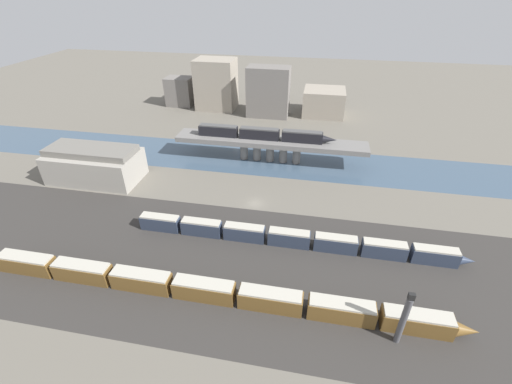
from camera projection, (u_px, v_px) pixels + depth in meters
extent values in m
plane|color=#666056|center=(255.00, 204.00, 93.03)|extent=(400.00, 400.00, 0.00)
cube|color=#33302D|center=(234.00, 266.00, 73.11)|extent=(280.00, 42.00, 0.01)
cube|color=#3D5166|center=(270.00, 160.00, 114.72)|extent=(320.00, 21.96, 0.01)
cube|color=slate|center=(270.00, 142.00, 111.06)|extent=(62.19, 8.48, 1.57)
cylinder|color=gray|center=(244.00, 150.00, 114.47)|extent=(2.53, 2.53, 6.06)
cylinder|color=gray|center=(257.00, 151.00, 113.78)|extent=(2.53, 2.53, 6.06)
cylinder|color=gray|center=(270.00, 152.00, 113.10)|extent=(2.53, 2.53, 6.06)
cylinder|color=gray|center=(283.00, 153.00, 112.41)|extent=(2.53, 2.53, 6.06)
cylinder|color=gray|center=(297.00, 154.00, 111.72)|extent=(2.53, 2.53, 6.06)
cube|color=black|center=(218.00, 131.00, 112.49)|extent=(12.81, 2.69, 3.21)
cube|color=#4C4C4C|center=(218.00, 126.00, 111.52)|extent=(12.29, 2.48, 0.40)
cube|color=black|center=(259.00, 134.00, 110.34)|extent=(12.81, 2.69, 3.21)
cube|color=#4C4C4C|center=(259.00, 129.00, 109.37)|extent=(12.29, 2.48, 0.40)
cube|color=black|center=(302.00, 137.00, 108.19)|extent=(12.81, 2.69, 3.21)
cube|color=#4C4C4C|center=(303.00, 132.00, 107.22)|extent=(12.29, 2.48, 0.40)
cone|color=black|center=(330.00, 140.00, 106.92)|extent=(4.48, 2.42, 2.42)
cube|color=brown|center=(28.00, 264.00, 71.03)|extent=(11.89, 3.20, 3.58)
cube|color=#B7B2A3|center=(24.00, 257.00, 69.97)|extent=(11.42, 2.94, 0.40)
cube|color=brown|center=(83.00, 272.00, 69.04)|extent=(11.89, 3.20, 3.58)
cube|color=#B7B2A3|center=(80.00, 265.00, 67.97)|extent=(11.42, 2.94, 0.40)
cube|color=brown|center=(142.00, 281.00, 67.04)|extent=(11.89, 3.20, 3.58)
cube|color=#B7B2A3|center=(140.00, 274.00, 65.97)|extent=(11.42, 2.94, 0.40)
cube|color=brown|center=(204.00, 290.00, 65.04)|extent=(11.89, 3.20, 3.58)
cube|color=#B7B2A3|center=(203.00, 283.00, 63.97)|extent=(11.42, 2.94, 0.40)
cube|color=brown|center=(270.00, 300.00, 63.04)|extent=(11.89, 3.20, 3.58)
cube|color=#B7B2A3|center=(271.00, 293.00, 61.98)|extent=(11.42, 2.94, 0.40)
cube|color=brown|center=(341.00, 311.00, 61.05)|extent=(11.89, 3.20, 3.58)
cube|color=#B7B2A3|center=(343.00, 303.00, 59.98)|extent=(11.42, 2.94, 0.40)
cube|color=brown|center=(416.00, 322.00, 59.05)|extent=(11.89, 3.20, 3.58)
cube|color=#B7B2A3|center=(419.00, 315.00, 57.98)|extent=(11.42, 2.94, 0.40)
cone|color=brown|center=(466.00, 330.00, 57.89)|extent=(4.16, 2.88, 2.88)
cube|color=#2D384C|center=(161.00, 223.00, 82.86)|extent=(9.52, 2.66, 3.44)
cube|color=#B7B2A3|center=(159.00, 217.00, 81.84)|extent=(9.14, 2.45, 0.40)
cube|color=#2D384C|center=(202.00, 228.00, 81.23)|extent=(9.52, 2.66, 3.44)
cube|color=#B7B2A3|center=(201.00, 222.00, 80.21)|extent=(9.14, 2.45, 0.40)
cube|color=#2D384C|center=(244.00, 233.00, 79.60)|extent=(9.52, 2.66, 3.44)
cube|color=#B7B2A3|center=(244.00, 227.00, 78.58)|extent=(9.14, 2.45, 0.40)
cube|color=#2D384C|center=(289.00, 239.00, 77.98)|extent=(9.52, 2.66, 3.44)
cube|color=#B7B2A3|center=(289.00, 232.00, 76.95)|extent=(9.14, 2.45, 0.40)
cube|color=#2D384C|center=(335.00, 244.00, 76.35)|extent=(9.52, 2.66, 3.44)
cube|color=#B7B2A3|center=(336.00, 238.00, 75.32)|extent=(9.14, 2.45, 0.40)
cube|color=#2D384C|center=(384.00, 250.00, 74.72)|extent=(9.52, 2.66, 3.44)
cube|color=#B7B2A3|center=(386.00, 243.00, 73.69)|extent=(9.14, 2.45, 0.40)
cube|color=#2D384C|center=(435.00, 256.00, 73.09)|extent=(9.52, 2.66, 3.44)
cube|color=#B7B2A3|center=(437.00, 249.00, 72.06)|extent=(9.14, 2.45, 0.40)
cone|color=#2D384C|center=(467.00, 261.00, 72.18)|extent=(3.33, 2.39, 2.39)
cube|color=#9E998E|center=(95.00, 166.00, 102.25)|extent=(26.35, 13.81, 8.51)
cube|color=slate|center=(91.00, 150.00, 99.47)|extent=(25.82, 9.67, 1.87)
cylinder|color=#4C4C51|center=(403.00, 321.00, 55.34)|extent=(1.05, 1.05, 10.33)
cube|color=black|center=(412.00, 297.00, 52.26)|extent=(1.00, 0.70, 1.20)
cube|color=slate|center=(180.00, 91.00, 160.81)|extent=(12.04, 9.24, 12.84)
cube|color=gray|center=(216.00, 84.00, 154.68)|extent=(17.30, 13.59, 21.82)
cube|color=slate|center=(268.00, 92.00, 146.13)|extent=(17.87, 9.60, 20.87)
cube|color=gray|center=(324.00, 102.00, 150.10)|extent=(17.55, 15.86, 11.07)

